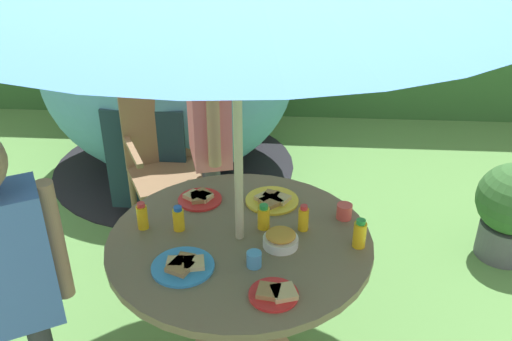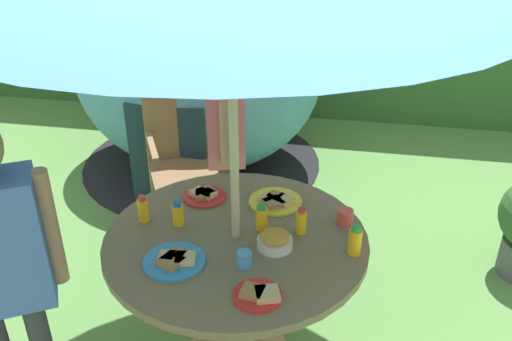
{
  "view_description": "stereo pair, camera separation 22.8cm",
  "coord_description": "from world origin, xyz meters",
  "px_view_note": "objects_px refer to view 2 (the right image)",
  "views": [
    {
      "loc": [
        0.2,
        -1.85,
        2.04
      ],
      "look_at": [
        0.06,
        0.15,
        0.96
      ],
      "focal_mm": 37.51,
      "sensor_mm": 36.0,
      "label": 1
    },
    {
      "loc": [
        0.42,
        -1.82,
        2.04
      ],
      "look_at": [
        0.06,
        0.15,
        0.96
      ],
      "focal_mm": 37.51,
      "sensor_mm": 36.0,
      "label": 2
    }
  ],
  "objects_px": {
    "juice_bottle_mid_left": "(301,221)",
    "juice_bottle_front_edge": "(262,218)",
    "cup_near": "(244,259)",
    "snack_bowl": "(275,240)",
    "plate_center_front": "(259,294)",
    "wooden_chair": "(187,151)",
    "juice_bottle_near_left": "(355,241)",
    "garden_table": "(237,270)",
    "plate_far_left": "(275,201)",
    "child_in_pink_shirt": "(224,112)",
    "juice_bottle_near_right": "(143,209)",
    "dome_tent": "(198,70)",
    "plate_center_back": "(175,260)",
    "juice_bottle_far_right": "(178,214)",
    "plate_mid_right": "(204,195)",
    "cup_far": "(345,217)"
  },
  "relations": [
    {
      "from": "garden_table",
      "to": "juice_bottle_near_left",
      "type": "relative_size",
      "value": 8.75
    },
    {
      "from": "garden_table",
      "to": "juice_bottle_mid_left",
      "type": "height_order",
      "value": "juice_bottle_mid_left"
    },
    {
      "from": "wooden_chair",
      "to": "juice_bottle_near_right",
      "type": "height_order",
      "value": "wooden_chair"
    },
    {
      "from": "child_in_pink_shirt",
      "to": "juice_bottle_front_edge",
      "type": "distance_m",
      "value": 0.9
    },
    {
      "from": "juice_bottle_mid_left",
      "to": "cup_near",
      "type": "xyz_separation_m",
      "value": [
        -0.19,
        -0.27,
        -0.02
      ]
    },
    {
      "from": "juice_bottle_near_left",
      "to": "juice_bottle_far_right",
      "type": "xyz_separation_m",
      "value": [
        -0.76,
        0.07,
        -0.01
      ]
    },
    {
      "from": "plate_center_front",
      "to": "juice_bottle_near_right",
      "type": "bearing_deg",
      "value": 145.82
    },
    {
      "from": "juice_bottle_near_right",
      "to": "juice_bottle_far_right",
      "type": "relative_size",
      "value": 1.1
    },
    {
      "from": "dome_tent",
      "to": "juice_bottle_front_edge",
      "type": "distance_m",
      "value": 2.09
    },
    {
      "from": "juice_bottle_near_left",
      "to": "juice_bottle_mid_left",
      "type": "bearing_deg",
      "value": 155.28
    },
    {
      "from": "plate_mid_right",
      "to": "juice_bottle_far_right",
      "type": "xyz_separation_m",
      "value": [
        -0.05,
        -0.24,
        0.04
      ]
    },
    {
      "from": "dome_tent",
      "to": "plate_center_back",
      "type": "relative_size",
      "value": 7.88
    },
    {
      "from": "snack_bowl",
      "to": "plate_center_front",
      "type": "distance_m",
      "value": 0.31
    },
    {
      "from": "juice_bottle_near_left",
      "to": "juice_bottle_mid_left",
      "type": "height_order",
      "value": "juice_bottle_near_left"
    },
    {
      "from": "juice_bottle_near_right",
      "to": "juice_bottle_front_edge",
      "type": "bearing_deg",
      "value": 3.94
    },
    {
      "from": "cup_near",
      "to": "cup_far",
      "type": "relative_size",
      "value": 0.91
    },
    {
      "from": "juice_bottle_mid_left",
      "to": "dome_tent",
      "type": "bearing_deg",
      "value": 117.61
    },
    {
      "from": "juice_bottle_mid_left",
      "to": "juice_bottle_front_edge",
      "type": "bearing_deg",
      "value": 179.81
    },
    {
      "from": "juice_bottle_near_left",
      "to": "juice_bottle_front_edge",
      "type": "distance_m",
      "value": 0.41
    },
    {
      "from": "juice_bottle_near_left",
      "to": "cup_near",
      "type": "height_order",
      "value": "juice_bottle_near_left"
    },
    {
      "from": "child_in_pink_shirt",
      "to": "plate_center_back",
      "type": "xyz_separation_m",
      "value": [
        0.06,
        -1.11,
        -0.18
      ]
    },
    {
      "from": "snack_bowl",
      "to": "plate_center_front",
      "type": "relative_size",
      "value": 0.8
    },
    {
      "from": "plate_mid_right",
      "to": "juice_bottle_mid_left",
      "type": "distance_m",
      "value": 0.53
    },
    {
      "from": "child_in_pink_shirt",
      "to": "juice_bottle_front_edge",
      "type": "bearing_deg",
      "value": 7.42
    },
    {
      "from": "juice_bottle_front_edge",
      "to": "juice_bottle_near_right",
      "type": "bearing_deg",
      "value": -176.06
    },
    {
      "from": "wooden_chair",
      "to": "plate_center_back",
      "type": "bearing_deg",
      "value": -101.48
    },
    {
      "from": "juice_bottle_near_right",
      "to": "juice_bottle_far_right",
      "type": "distance_m",
      "value": 0.16
    },
    {
      "from": "juice_bottle_near_right",
      "to": "juice_bottle_front_edge",
      "type": "height_order",
      "value": "juice_bottle_near_right"
    },
    {
      "from": "child_in_pink_shirt",
      "to": "plate_far_left",
      "type": "height_order",
      "value": "child_in_pink_shirt"
    },
    {
      "from": "plate_far_left",
      "to": "juice_bottle_front_edge",
      "type": "distance_m",
      "value": 0.22
    },
    {
      "from": "garden_table",
      "to": "juice_bottle_mid_left",
      "type": "bearing_deg",
      "value": 15.86
    },
    {
      "from": "plate_center_front",
      "to": "plate_far_left",
      "type": "distance_m",
      "value": 0.65
    },
    {
      "from": "plate_center_back",
      "to": "plate_far_left",
      "type": "relative_size",
      "value": 0.99
    },
    {
      "from": "plate_mid_right",
      "to": "cup_far",
      "type": "bearing_deg",
      "value": -8.78
    },
    {
      "from": "plate_mid_right",
      "to": "juice_bottle_far_right",
      "type": "bearing_deg",
      "value": -101.64
    },
    {
      "from": "garden_table",
      "to": "plate_mid_right",
      "type": "distance_m",
      "value": 0.41
    },
    {
      "from": "wooden_chair",
      "to": "juice_bottle_front_edge",
      "type": "relative_size",
      "value": 8.15
    },
    {
      "from": "juice_bottle_near_left",
      "to": "plate_mid_right",
      "type": "bearing_deg",
      "value": 156.38
    },
    {
      "from": "juice_bottle_mid_left",
      "to": "juice_bottle_far_right",
      "type": "bearing_deg",
      "value": -176.14
    },
    {
      "from": "snack_bowl",
      "to": "wooden_chair",
      "type": "bearing_deg",
      "value": 122.46
    },
    {
      "from": "juice_bottle_front_edge",
      "to": "cup_far",
      "type": "distance_m",
      "value": 0.37
    },
    {
      "from": "plate_center_back",
      "to": "juice_bottle_near_right",
      "type": "relative_size",
      "value": 1.96
    },
    {
      "from": "juice_bottle_front_edge",
      "to": "plate_center_back",
      "type": "bearing_deg",
      "value": -134.83
    },
    {
      "from": "juice_bottle_near_right",
      "to": "juice_bottle_far_right",
      "type": "xyz_separation_m",
      "value": [
        0.16,
        -0.0,
        -0.01
      ]
    },
    {
      "from": "snack_bowl",
      "to": "juice_bottle_near_left",
      "type": "xyz_separation_m",
      "value": [
        0.32,
        0.02,
        0.03
      ]
    },
    {
      "from": "garden_table",
      "to": "cup_near",
      "type": "distance_m",
      "value": 0.3
    },
    {
      "from": "garden_table",
      "to": "plate_far_left",
      "type": "xyz_separation_m",
      "value": [
        0.12,
        0.29,
        0.2
      ]
    },
    {
      "from": "plate_center_back",
      "to": "plate_far_left",
      "type": "bearing_deg",
      "value": 57.81
    },
    {
      "from": "dome_tent",
      "to": "juice_bottle_near_left",
      "type": "bearing_deg",
      "value": -58.37
    },
    {
      "from": "wooden_chair",
      "to": "child_in_pink_shirt",
      "type": "height_order",
      "value": "child_in_pink_shirt"
    }
  ]
}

